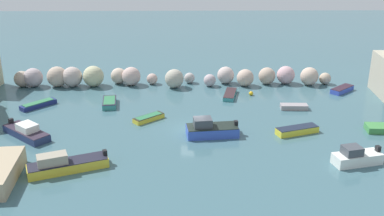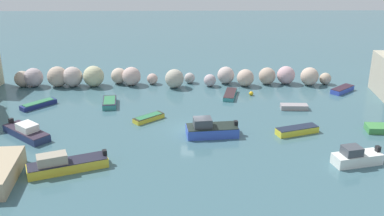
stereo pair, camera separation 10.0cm
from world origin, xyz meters
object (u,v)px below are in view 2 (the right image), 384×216
at_px(channel_buoy, 251,93).
at_px(moored_boat_9, 110,102).
at_px(moored_boat_5, 294,107).
at_px(moored_boat_8, 356,157).
at_px(moored_boat_2, 211,129).
at_px(moored_boat_11, 297,130).
at_px(moored_boat_4, 39,104).
at_px(moored_boat_7, 65,164).
at_px(moored_boat_3, 342,90).
at_px(moored_boat_1, 26,132).
at_px(moored_boat_6, 230,94).
at_px(moored_boat_10, 149,118).

xyz_separation_m(channel_buoy, moored_boat_9, (-17.55, -3.29, 0.09)).
height_order(moored_boat_5, moored_boat_8, moored_boat_8).
bearing_deg(moored_boat_2, moored_boat_11, 176.21).
bearing_deg(moored_boat_8, moored_boat_4, -37.98).
bearing_deg(moored_boat_5, moored_boat_9, -1.82).
height_order(moored_boat_7, moored_boat_9, moored_boat_7).
relative_size(channel_buoy, moored_boat_3, 0.15).
relative_size(moored_boat_5, moored_boat_9, 0.83).
bearing_deg(moored_boat_3, moored_boat_9, -33.26).
bearing_deg(moored_boat_11, moored_boat_8, -79.96).
distance_m(moored_boat_1, moored_boat_11, 27.71).
height_order(moored_boat_4, moored_boat_7, moored_boat_7).
bearing_deg(moored_boat_9, moored_boat_6, 94.30).
xyz_separation_m(moored_boat_8, moored_boat_11, (-3.72, 6.72, -0.32)).
bearing_deg(moored_boat_3, moored_boat_7, -8.24).
bearing_deg(moored_boat_4, moored_boat_5, -48.80).
height_order(moored_boat_3, moored_boat_11, moored_boat_11).
relative_size(moored_boat_3, moored_boat_11, 0.79).
bearing_deg(channel_buoy, moored_boat_3, 5.96).
bearing_deg(moored_boat_1, moored_boat_5, 55.43).
bearing_deg(moored_boat_10, moored_boat_4, -59.14).
xyz_separation_m(moored_boat_2, moored_boat_5, (10.24, 7.35, -0.40)).
relative_size(moored_boat_6, moored_boat_11, 0.95).
relative_size(moored_boat_6, moored_boat_7, 0.63).
relative_size(moored_boat_2, moored_boat_9, 1.41).
distance_m(moored_boat_3, moored_boat_7, 37.32).
xyz_separation_m(moored_boat_2, moored_boat_8, (12.69, -6.33, -0.02)).
bearing_deg(moored_boat_3, moored_boat_4, -34.58).
distance_m(moored_boat_3, moored_boat_11, 15.93).
distance_m(moored_boat_5, moored_boat_10, 17.17).
height_order(moored_boat_8, moored_boat_9, moored_boat_8).
relative_size(moored_boat_1, moored_boat_6, 1.29).
distance_m(moored_boat_3, moored_boat_5, 9.90).
bearing_deg(moored_boat_9, channel_buoy, 93.67).
height_order(moored_boat_6, moored_boat_11, moored_boat_11).
xyz_separation_m(moored_boat_6, moored_boat_9, (-14.82, -2.95, 0.09)).
bearing_deg(channel_buoy, moored_boat_11, -75.28).
xyz_separation_m(moored_boat_2, moored_boat_9, (-11.70, 8.98, -0.33)).
bearing_deg(moored_boat_8, moored_boat_5, -93.37).
relative_size(moored_boat_1, moored_boat_10, 1.65).
bearing_deg(moored_boat_7, channel_buoy, -155.75).
bearing_deg(moored_boat_9, moored_boat_8, 50.94).
height_order(moored_boat_3, moored_boat_10, moored_boat_3).
distance_m(channel_buoy, moored_boat_2, 13.60).
xyz_separation_m(moored_boat_1, moored_boat_10, (12.10, 4.17, -0.26)).
xyz_separation_m(channel_buoy, moored_boat_11, (3.12, -11.88, 0.08)).
bearing_deg(moored_boat_8, channel_buoy, -83.35).
distance_m(moored_boat_8, moored_boat_9, 28.80).
xyz_separation_m(moored_boat_5, moored_boat_8, (2.45, -13.68, 0.38)).
distance_m(moored_boat_5, moored_boat_8, 13.91).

